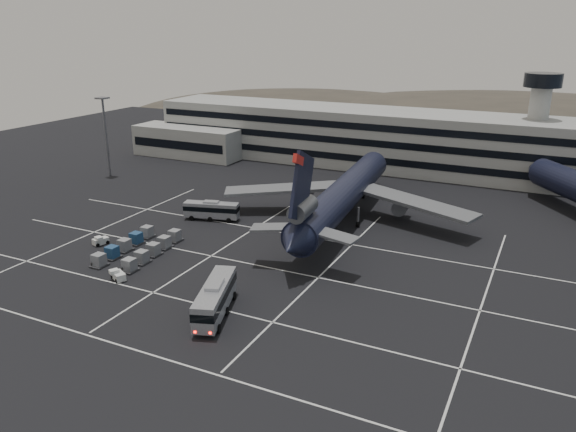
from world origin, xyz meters
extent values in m
plane|color=black|center=(0.00, 0.00, 0.00)|extent=(260.00, 260.00, 0.00)
cube|color=silver|center=(0.00, -22.00, 0.01)|extent=(90.00, 0.25, 0.01)
cube|color=silver|center=(0.00, -10.00, 0.01)|extent=(90.00, 0.25, 0.01)
cube|color=silver|center=(0.00, 4.00, 0.01)|extent=(90.00, 0.25, 0.01)
cube|color=silver|center=(0.00, 18.00, 0.01)|extent=(90.00, 0.25, 0.01)
cube|color=silver|center=(-30.00, 6.00, 0.01)|extent=(0.25, 55.00, 0.01)
cube|color=silver|center=(-6.00, 6.00, 0.01)|extent=(0.25, 55.00, 0.01)
cube|color=silver|center=(12.00, 6.00, 0.01)|extent=(0.25, 55.00, 0.01)
cube|color=silver|center=(34.00, 6.00, 0.01)|extent=(0.25, 55.00, 0.01)
cube|color=gray|center=(0.00, 72.00, 7.00)|extent=(120.00, 18.00, 14.00)
cube|color=black|center=(0.00, 62.95, 3.50)|extent=(118.00, 0.20, 1.60)
cube|color=black|center=(0.00, 62.95, 7.50)|extent=(118.00, 0.20, 1.60)
cube|color=black|center=(0.00, 62.95, 11.20)|extent=(118.00, 0.20, 1.60)
cube|color=gray|center=(-50.00, 60.00, 4.00)|extent=(30.00, 10.00, 8.00)
cylinder|color=gray|center=(35.00, 74.00, 11.00)|extent=(4.40, 4.40, 22.00)
cylinder|color=black|center=(35.00, 74.00, 22.50)|extent=(8.00, 8.00, 3.00)
ellipsoid|color=#38332B|center=(-60.00, 170.00, -10.50)|extent=(196.00, 140.00, 32.00)
ellipsoid|color=#38332B|center=(30.00, 170.00, -13.50)|extent=(252.00, 180.00, 44.00)
cylinder|color=slate|center=(-55.00, 35.00, 9.00)|extent=(0.50, 0.50, 18.00)
cube|color=slate|center=(-55.00, 35.00, 18.10)|extent=(2.40, 2.40, 0.35)
cylinder|color=black|center=(6.70, 28.07, 5.20)|extent=(9.95, 48.31, 5.60)
cone|color=black|center=(4.31, 54.16, 5.20)|extent=(5.99, 4.99, 5.60)
cone|color=black|center=(9.11, 1.68, 5.20)|extent=(5.47, 5.44, 5.04)
cube|color=black|center=(8.79, 5.17, 12.60)|extent=(1.36, 9.48, 10.97)
cube|color=red|center=(8.93, 3.67, 16.80)|extent=(0.84, 3.27, 2.24)
cylinder|color=#595B60|center=(8.75, 5.66, 9.30)|extent=(3.24, 6.22, 2.70)
cube|color=slate|center=(4.52, 5.78, 5.80)|extent=(8.12, 5.28, 0.87)
cube|color=slate|center=(12.88, 6.54, 5.80)|extent=(7.83, 4.06, 0.87)
cube|color=slate|center=(-5.93, 28.92, 4.40)|extent=(22.08, 14.96, 1.75)
cylinder|color=#595B60|center=(-3.22, 32.18, 2.70)|extent=(3.19, 5.72, 2.70)
cube|color=slate|center=(18.96, 31.20, 4.40)|extent=(22.65, 11.61, 1.75)
cylinder|color=#595B60|center=(15.70, 33.92, 2.70)|extent=(3.19, 5.72, 2.70)
cylinder|color=slate|center=(5.30, 43.37, 2.20)|extent=(0.44, 0.44, 3.00)
cylinder|color=black|center=(5.30, 43.37, 0.55)|extent=(0.60, 1.14, 1.10)
cylinder|color=slate|center=(3.69, 25.79, 2.20)|extent=(0.44, 0.44, 3.00)
cylinder|color=black|center=(3.69, 25.79, 0.55)|extent=(0.60, 1.14, 1.10)
cylinder|color=slate|center=(10.07, 26.37, 2.20)|extent=(0.44, 0.44, 3.00)
cylinder|color=black|center=(10.07, 26.37, 0.55)|extent=(0.60, 1.14, 1.10)
cone|color=black|center=(36.22, 62.86, 5.20)|extent=(7.18, 6.94, 5.60)
cube|color=gray|center=(4.79, -11.32, 2.25)|extent=(6.52, 12.31, 3.29)
cube|color=black|center=(4.79, -11.32, 2.65)|extent=(6.59, 12.39, 1.04)
cube|color=gray|center=(4.79, -11.32, 4.09)|extent=(2.73, 3.68, 0.38)
cylinder|color=black|center=(4.86, -15.76, 0.53)|extent=(0.67, 1.11, 1.05)
cylinder|color=black|center=(7.46, -14.87, 0.53)|extent=(0.67, 1.11, 1.05)
cylinder|color=black|center=(3.49, -11.77, 0.53)|extent=(0.67, 1.11, 1.05)
cylinder|color=black|center=(6.09, -10.88, 0.53)|extent=(0.67, 1.11, 1.05)
cylinder|color=black|center=(2.12, -7.77, 0.53)|extent=(0.67, 1.11, 1.05)
cylinder|color=black|center=(4.72, -6.88, 0.53)|extent=(0.67, 1.11, 1.05)
cube|color=#FF0C05|center=(5.93, -17.34, 0.99)|extent=(0.29, 0.17, 0.24)
cube|color=#FF0C05|center=(7.59, -16.77, 0.99)|extent=(0.29, 0.17, 0.24)
cube|color=gray|center=(-15.38, 18.47, 1.87)|extent=(10.25, 4.91, 2.73)
cube|color=black|center=(-15.38, 18.47, 2.19)|extent=(10.32, 4.98, 0.86)
cube|color=gray|center=(-15.38, 18.47, 3.39)|extent=(3.02, 2.14, 0.32)
cylinder|color=black|center=(-11.70, 18.33, 0.44)|extent=(0.92, 0.52, 0.87)
cylinder|color=black|center=(-12.32, 20.52, 0.44)|extent=(0.92, 0.52, 0.87)
cylinder|color=black|center=(-15.07, 17.38, 0.44)|extent=(0.92, 0.52, 0.87)
cylinder|color=black|center=(-15.69, 19.57, 0.44)|extent=(0.92, 0.52, 0.87)
cylinder|color=black|center=(-18.44, 16.43, 0.44)|extent=(0.92, 0.52, 0.87)
cylinder|color=black|center=(-19.06, 18.61, 0.44)|extent=(0.92, 0.52, 0.87)
cube|color=silver|center=(-24.79, 0.15, 0.61)|extent=(2.05, 2.72, 0.99)
cube|color=silver|center=(-24.97, -0.37, 1.27)|extent=(1.47, 1.34, 0.55)
cylinder|color=black|center=(-25.66, -0.48, 0.31)|extent=(0.43, 0.66, 0.62)
cylinder|color=black|center=(-24.51, -0.88, 0.31)|extent=(0.43, 0.66, 0.62)
cylinder|color=black|center=(-25.07, 1.18, 0.31)|extent=(0.43, 0.66, 0.62)
cylinder|color=black|center=(-23.93, 0.78, 0.31)|extent=(0.43, 0.66, 0.62)
cube|color=silver|center=(-12.87, -8.92, 0.61)|extent=(2.79, 2.33, 1.00)
cube|color=silver|center=(-12.38, -9.18, 1.28)|extent=(1.46, 1.55, 0.56)
cylinder|color=black|center=(-12.37, -9.88, 0.31)|extent=(0.67, 0.51, 0.62)
cylinder|color=black|center=(-11.80, -8.79, 0.31)|extent=(0.67, 0.51, 0.62)
cylinder|color=black|center=(-13.95, -9.04, 0.31)|extent=(0.67, 0.51, 0.62)
cylinder|color=black|center=(-13.38, -7.96, 0.31)|extent=(0.67, 0.51, 0.62)
cube|color=#2D2D30|center=(-18.67, -6.58, 0.17)|extent=(2.25, 2.53, 0.19)
cylinder|color=black|center=(-18.67, -6.58, 0.11)|extent=(0.11, 0.21, 0.21)
cube|color=gray|center=(-18.67, -6.58, 1.11)|extent=(1.81, 1.81, 1.69)
cube|color=#2D2D30|center=(-13.42, -6.00, 0.17)|extent=(2.25, 2.53, 0.19)
cylinder|color=black|center=(-13.42, -6.00, 0.11)|extent=(0.11, 0.21, 0.21)
cube|color=gray|center=(-13.42, -6.00, 1.11)|extent=(1.81, 1.81, 1.69)
cube|color=#2D2D30|center=(-19.02, -3.43, 0.17)|extent=(2.25, 2.53, 0.19)
cylinder|color=black|center=(-19.02, -3.43, 0.11)|extent=(0.11, 0.21, 0.21)
cube|color=navy|center=(-19.02, -3.43, 1.11)|extent=(1.81, 1.81, 1.69)
cube|color=#2D2D30|center=(-13.77, -2.85, 0.17)|extent=(2.25, 2.53, 0.19)
cylinder|color=black|center=(-13.77, -2.85, 0.11)|extent=(0.11, 0.21, 0.21)
cube|color=gray|center=(-13.77, -2.85, 1.11)|extent=(1.81, 1.81, 1.69)
cube|color=#2D2D30|center=(-19.37, -0.27, 0.17)|extent=(2.25, 2.53, 0.19)
cylinder|color=black|center=(-19.37, -0.27, 0.11)|extent=(0.11, 0.21, 0.21)
cube|color=gray|center=(-19.37, -0.27, 1.11)|extent=(1.81, 1.81, 1.69)
cube|color=#2D2D30|center=(-14.11, 0.30, 0.17)|extent=(2.25, 2.53, 0.19)
cylinder|color=black|center=(-14.11, 0.30, 0.11)|extent=(0.11, 0.21, 0.21)
cube|color=gray|center=(-14.11, 0.30, 1.11)|extent=(1.81, 1.81, 1.69)
cube|color=#2D2D30|center=(-19.71, 2.88, 0.17)|extent=(2.25, 2.53, 0.19)
cylinder|color=black|center=(-19.71, 2.88, 0.11)|extent=(0.11, 0.21, 0.21)
cube|color=navy|center=(-19.71, 2.88, 1.11)|extent=(1.81, 1.81, 1.69)
cube|color=#2D2D30|center=(-14.46, 3.46, 0.17)|extent=(2.25, 2.53, 0.19)
cylinder|color=black|center=(-14.46, 3.46, 0.11)|extent=(0.11, 0.21, 0.21)
cube|color=gray|center=(-14.46, 3.46, 1.11)|extent=(1.81, 1.81, 1.69)
cube|color=#2D2D30|center=(-20.06, 6.03, 0.17)|extent=(2.25, 2.53, 0.19)
cylinder|color=black|center=(-20.06, 6.03, 0.11)|extent=(0.11, 0.21, 0.21)
cube|color=gray|center=(-20.06, 6.03, 1.11)|extent=(1.81, 1.81, 1.69)
cube|color=#2D2D30|center=(-14.81, 6.61, 0.17)|extent=(2.25, 2.53, 0.19)
cylinder|color=black|center=(-14.81, 6.61, 0.11)|extent=(0.11, 0.21, 0.21)
cube|color=gray|center=(-14.81, 6.61, 1.11)|extent=(1.81, 1.81, 1.69)
camera|label=1|loc=(39.80, -62.81, 33.89)|focal=35.00mm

